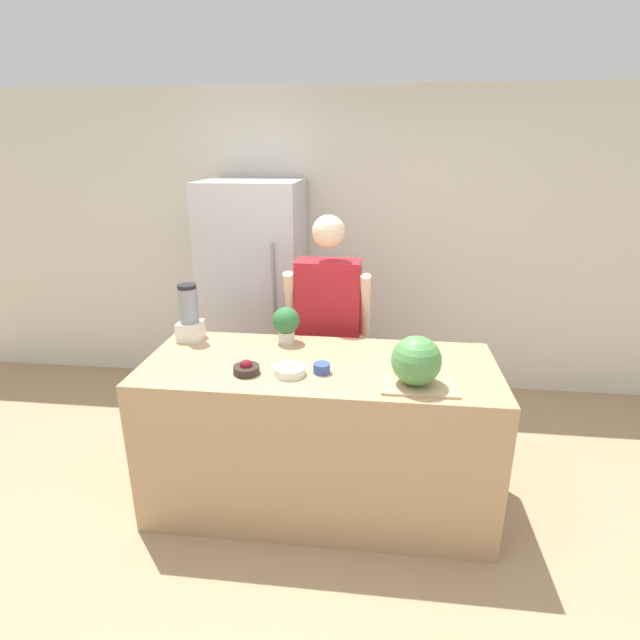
{
  "coord_description": "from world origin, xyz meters",
  "views": [
    {
      "loc": [
        0.32,
        -2.21,
        2.14
      ],
      "look_at": [
        0.0,
        0.46,
        1.2
      ],
      "focal_mm": 28.0,
      "sensor_mm": 36.0,
      "label": 1
    }
  ],
  "objects": [
    {
      "name": "ground_plane",
      "position": [
        0.0,
        0.0,
        0.0
      ],
      "size": [
        14.0,
        14.0,
        0.0
      ],
      "primitive_type": "plane",
      "color": "tan"
    },
    {
      "name": "wall_back",
      "position": [
        0.0,
        2.17,
        1.3
      ],
      "size": [
        8.0,
        0.06,
        2.6
      ],
      "color": "silver",
      "rests_on": "ground_plane"
    },
    {
      "name": "counter_island",
      "position": [
        0.0,
        0.42,
        0.47
      ],
      "size": [
        2.05,
        0.84,
        0.95
      ],
      "color": "tan",
      "rests_on": "ground_plane"
    },
    {
      "name": "refrigerator",
      "position": [
        -0.7,
        1.75,
        0.94
      ],
      "size": [
        0.78,
        0.77,
        1.88
      ],
      "color": "#B7B7BC",
      "rests_on": "ground_plane"
    },
    {
      "name": "person",
      "position": [
        -0.02,
        1.1,
        0.87
      ],
      "size": [
        0.59,
        0.27,
        1.71
      ],
      "color": "#333338",
      "rests_on": "ground_plane"
    },
    {
      "name": "cutting_board",
      "position": [
        0.55,
        0.18,
        0.95
      ],
      "size": [
        0.4,
        0.24,
        0.01
      ],
      "color": "tan",
      "rests_on": "counter_island"
    },
    {
      "name": "watermelon",
      "position": [
        0.53,
        0.19,
        1.09
      ],
      "size": [
        0.26,
        0.26,
        0.26
      ],
      "color": "#4C8C47",
      "rests_on": "cutting_board"
    },
    {
      "name": "bowl_cherries",
      "position": [
        -0.38,
        0.24,
        0.98
      ],
      "size": [
        0.15,
        0.15,
        0.08
      ],
      "color": "#2D231E",
      "rests_on": "counter_island"
    },
    {
      "name": "bowl_cream",
      "position": [
        -0.14,
        0.25,
        0.98
      ],
      "size": [
        0.17,
        0.17,
        0.08
      ],
      "color": "white",
      "rests_on": "counter_island"
    },
    {
      "name": "bowl_small_blue",
      "position": [
        0.03,
        0.29,
        0.98
      ],
      "size": [
        0.09,
        0.09,
        0.06
      ],
      "color": "#334C9E",
      "rests_on": "counter_island"
    },
    {
      "name": "blender",
      "position": [
        -0.87,
        0.69,
        1.11
      ],
      "size": [
        0.15,
        0.15,
        0.37
      ],
      "color": "silver",
      "rests_on": "counter_island"
    },
    {
      "name": "potted_plant",
      "position": [
        -0.25,
        0.72,
        1.08
      ],
      "size": [
        0.17,
        0.17,
        0.23
      ],
      "color": "beige",
      "rests_on": "counter_island"
    }
  ]
}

